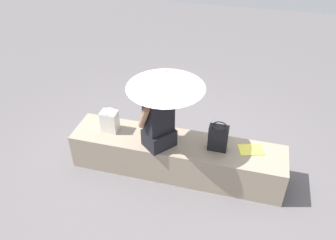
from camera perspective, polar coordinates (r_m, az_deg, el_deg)
The scene contains 7 objects.
ground_plane at distance 4.52m, azimuth 1.37°, elevation -8.31°, with size 14.00×14.00×0.00m, color #605B5E.
stone_bench at distance 4.36m, azimuth 1.41°, elevation -6.07°, with size 2.66×0.56×0.47m, color gray.
person_seated at distance 3.92m, azimuth -1.56°, elevation 0.23°, with size 0.45×0.49×0.90m.
parasol at distance 3.62m, azimuth -0.39°, elevation 6.84°, with size 0.86×0.86×1.04m.
handbag_black at distance 4.04m, azimuth 8.37°, elevation -2.94°, with size 0.23×0.17×0.35m.
tote_bag_canvas at distance 4.36m, azimuth -9.72°, elevation -0.17°, with size 0.20×0.15×0.30m.
magazine at distance 4.20m, azimuth 13.63°, elevation -4.82°, with size 0.28×0.20×0.01m, color #EAE04C.
Camera 1 is at (-0.74, 3.15, 3.15)m, focal length 36.51 mm.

